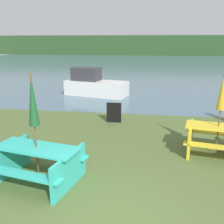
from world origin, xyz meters
The scene contains 8 objects.
water centered at (0.00, 32.16, 0.00)m, with size 60.00×50.00×0.00m.
far_treeline centered at (0.00, 52.16, 2.00)m, with size 80.00×1.60×4.00m.
picnic_table_teal centered at (-1.73, 1.44, 0.48)m, with size 2.08×1.73×0.80m.
picnic_table_yellow centered at (2.48, 3.51, 0.47)m, with size 1.91×1.68×0.79m.
umbrella_darkgreen centered at (-1.73, 1.44, 1.80)m, with size 0.22×0.22×2.38m.
umbrella_gold centered at (2.48, 3.51, 1.72)m, with size 0.25×0.25×2.24m.
boat centered at (-2.51, 10.82, 0.57)m, with size 3.67×2.14×1.54m.
signboard centered at (-0.69, 5.95, 0.38)m, with size 0.55×0.08×0.75m.
Camera 1 is at (0.64, -3.47, 3.01)m, focal length 42.00 mm.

